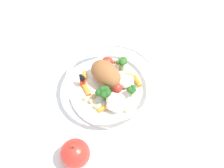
# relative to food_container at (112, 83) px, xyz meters

# --- Properties ---
(ground_plane) EXTENTS (2.40, 2.40, 0.00)m
(ground_plane) POSITION_rel_food_container_xyz_m (-0.01, 0.01, -0.03)
(ground_plane) COLOR white
(food_container) EXTENTS (0.23, 0.23, 0.07)m
(food_container) POSITION_rel_food_container_xyz_m (0.00, 0.00, 0.00)
(food_container) COLOR white
(food_container) RESTS_ON ground_plane
(loose_apple) EXTENTS (0.07, 0.07, 0.08)m
(loose_apple) POSITION_rel_food_container_xyz_m (0.13, 0.15, -0.00)
(loose_apple) COLOR red
(loose_apple) RESTS_ON ground_plane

